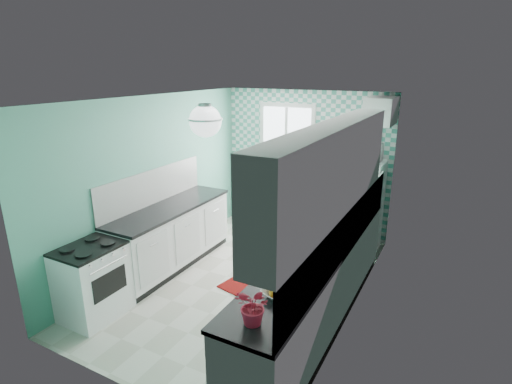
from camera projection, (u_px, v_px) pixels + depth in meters
The scene contains 26 objects.
floor at pixel (244, 282), 5.59m from camera, with size 3.00×4.40×0.02m, color silver.
ceiling at pixel (243, 98), 4.83m from camera, with size 3.00×4.40×0.02m, color white.
wall_back at pixel (305, 162), 7.07m from camera, with size 3.00×0.02×2.50m, color #57A78E.
wall_front at pixel (113, 269), 3.35m from camera, with size 3.00×0.02×2.50m, color #57A78E.
wall_left at pixel (155, 182), 5.88m from camera, with size 0.02×4.40×2.50m, color #57A78E.
wall_right at pixel (359, 216), 4.53m from camera, with size 0.02×4.40×2.50m, color #57A78E.
accent_wall at pixel (305, 163), 7.05m from camera, with size 3.00×0.01×2.50m, color #4CAA96.
window at pixel (286, 144), 7.09m from camera, with size 1.04×0.05×1.44m.
backsplash_right at pixel (347, 232), 4.22m from camera, with size 0.02×3.60×0.51m, color white.
backsplash_left at pixel (153, 187), 5.83m from camera, with size 0.02×2.15×0.51m, color white.
upper_cabinets_right at pixel (331, 170), 3.91m from camera, with size 0.33×3.20×0.90m, color silver.
upper_cabinet_fridge at pixel (381, 111), 5.87m from camera, with size 0.40×0.74×0.40m, color silver.
ceiling_light at pixel (205, 121), 4.21m from camera, with size 0.34×0.34×0.35m.
base_cabinets_right at pixel (318, 288), 4.57m from camera, with size 0.60×3.60×0.90m, color white.
countertop_right at pixel (319, 250), 4.44m from camera, with size 0.63×3.60×0.04m, color black.
base_cabinets_left at pixel (172, 237), 5.92m from camera, with size 0.60×2.15×0.90m, color white.
countertop_left at pixel (170, 208), 5.77m from camera, with size 0.63×2.15×0.04m, color black.
fridge at pixel (360, 206), 6.38m from camera, with size 0.64×0.64×1.48m.
stove at pixel (93, 280), 4.71m from camera, with size 0.58×0.73×0.87m.
sink at pixel (342, 224), 5.15m from camera, with size 0.47×0.39×0.53m.
rug at pixel (255, 281), 5.57m from camera, with size 0.62×0.88×0.01m, color maroon.
dish_towel at pixel (312, 256), 5.26m from camera, with size 0.02×0.24×0.36m, color #54BEB9.
fruit_bowl at pixel (278, 294), 3.49m from camera, with size 0.27×0.27×0.07m, color white.
potted_plant at pixel (254, 307), 3.08m from camera, with size 0.29×0.25×0.32m, color maroon.
soap_bottle at pixel (351, 212), 5.28m from camera, with size 0.09×0.09×0.19m, color #94B3D0.
microwave at pixel (364, 152), 6.12m from camera, with size 0.52×0.35×0.29m, color white.
Camera 1 is at (2.46, -4.30, 2.87)m, focal length 28.00 mm.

